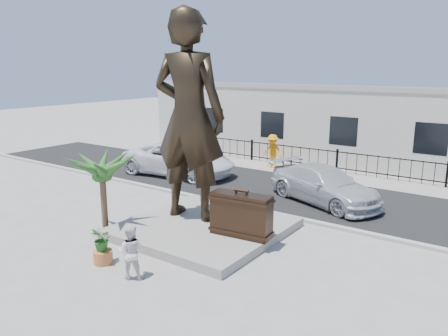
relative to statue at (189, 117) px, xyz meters
The scene contains 16 objects.
ground 4.64m from the statue, 52.78° to the right, with size 100.00×100.00×0.00m, color #9E9991.
street 7.44m from the statue, 76.83° to the left, with size 40.00×7.00×0.01m, color black.
curb 4.93m from the statue, 61.31° to the left, with size 40.00×0.25×0.12m, color #A5A399.
far_sidewalk 10.96m from the statue, 81.95° to the left, with size 40.00×2.50×0.02m, color #9E9991.
plinth 3.97m from the statue, 22.42° to the right, with size 5.20×5.20×0.30m, color gray.
fence 11.52m from the statue, 82.53° to the left, with size 22.00×0.10×1.20m, color black.
building 15.29m from the statue, 84.59° to the left, with size 28.00×7.00×4.40m, color silver.
statue is the anchor object (origin of this frame).
suitcase 3.97m from the statue, 11.62° to the right, with size 2.01×0.64×1.42m, color black.
tourist 5.51m from the statue, 72.06° to the right, with size 0.75×0.58×1.53m, color white.
car_white 8.24m from the statue, 134.17° to the left, with size 2.84×6.16×1.71m, color white.
car_silver 6.88m from the statue, 60.23° to the left, with size 2.17×5.33×1.55m, color silver.
worker 10.45m from the statue, 101.52° to the left, with size 1.24×0.71×1.92m, color #FF9D0D.
palm_tree 5.04m from the statue, 132.56° to the right, with size 1.80×1.80×3.20m, color #27541E, non-canonical shape.
planter 5.59m from the statue, 89.80° to the right, with size 0.56×0.56×0.40m, color #BA6A31.
shrub 5.23m from the statue, 89.80° to the right, with size 0.64×0.55×0.71m, color #225A1D.
Camera 1 is at (8.45, -9.97, 5.73)m, focal length 35.00 mm.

